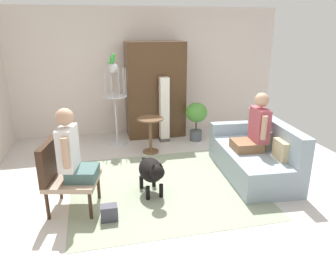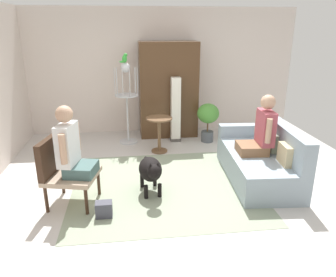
# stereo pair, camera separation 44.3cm
# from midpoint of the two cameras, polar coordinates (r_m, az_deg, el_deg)

# --- Properties ---
(ground_plane) EXTENTS (6.45, 6.45, 0.00)m
(ground_plane) POSITION_cam_midpoint_polar(r_m,az_deg,el_deg) (4.99, -1.75, -7.53)
(ground_plane) COLOR beige
(back_wall) EXTENTS (5.97, 0.12, 2.60)m
(back_wall) POSITION_cam_midpoint_polar(r_m,az_deg,el_deg) (7.17, -6.33, 11.49)
(back_wall) COLOR silver
(back_wall) RESTS_ON ground
(area_rug) EXTENTS (2.64, 2.46, 0.01)m
(area_rug) POSITION_cam_midpoint_polar(r_m,az_deg,el_deg) (4.84, -3.43, -8.35)
(area_rug) COLOR gray
(area_rug) RESTS_ON ground
(couch) EXTENTS (0.99, 1.83, 0.86)m
(couch) POSITION_cam_midpoint_polar(r_m,az_deg,el_deg) (5.25, 12.63, -2.96)
(couch) COLOR #8EA0AD
(couch) RESTS_ON ground
(armchair) EXTENTS (0.74, 0.73, 0.90)m
(armchair) POSITION_cam_midpoint_polar(r_m,az_deg,el_deg) (4.36, -20.82, -5.54)
(armchair) COLOR #382316
(armchair) RESTS_ON ground
(person_on_couch) EXTENTS (0.51, 0.56, 0.88)m
(person_on_couch) POSITION_cam_midpoint_polar(r_m,az_deg,el_deg) (5.06, 12.57, 1.76)
(person_on_couch) COLOR brown
(person_on_armchair) EXTENTS (0.50, 0.53, 0.90)m
(person_on_armchair) POSITION_cam_midpoint_polar(r_m,az_deg,el_deg) (4.21, -19.31, -2.12)
(person_on_armchair) COLOR #415F5D
(round_end_table) EXTENTS (0.48, 0.48, 0.66)m
(round_end_table) POSITION_cam_midpoint_polar(r_m,az_deg,el_deg) (5.98, -5.20, 1.32)
(round_end_table) COLOR brown
(round_end_table) RESTS_ON ground
(dog) EXTENTS (0.36, 0.81, 0.57)m
(dog) POSITION_cam_midpoint_polar(r_m,az_deg,el_deg) (4.51, -5.73, -5.66)
(dog) COLOR black
(dog) RESTS_ON ground
(bird_cage_stand) EXTENTS (0.45, 0.45, 1.57)m
(bird_cage_stand) POSITION_cam_midpoint_polar(r_m,az_deg,el_deg) (6.38, -11.17, 6.64)
(bird_cage_stand) COLOR silver
(bird_cage_stand) RESTS_ON ground
(parrot) EXTENTS (0.17, 0.10, 0.17)m
(parrot) POSITION_cam_midpoint_polar(r_m,az_deg,el_deg) (6.27, -11.70, 13.40)
(parrot) COLOR green
(parrot) RESTS_ON bird_cage_stand
(potted_plant) EXTENTS (0.43, 0.43, 0.78)m
(potted_plant) POSITION_cam_midpoint_polar(r_m,az_deg,el_deg) (6.58, 3.04, 3.92)
(potted_plant) COLOR #4C5156
(potted_plant) RESTS_ON ground
(column_lamp) EXTENTS (0.20, 0.20, 1.29)m
(column_lamp) POSITION_cam_midpoint_polar(r_m,az_deg,el_deg) (6.53, -2.62, 4.92)
(column_lamp) COLOR #4C4742
(column_lamp) RESTS_ON ground
(armoire_cabinet) EXTENTS (1.18, 0.56, 1.94)m
(armoire_cabinet) POSITION_cam_midpoint_polar(r_m,az_deg,el_deg) (6.85, -4.11, 8.40)
(armoire_cabinet) COLOR #4C331E
(armoire_cabinet) RESTS_ON ground
(handbag) EXTENTS (0.20, 0.14, 0.20)m
(handbag) POSITION_cam_midpoint_polar(r_m,az_deg,el_deg) (4.14, -13.32, -12.56)
(handbag) COLOR #3F3F4C
(handbag) RESTS_ON ground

